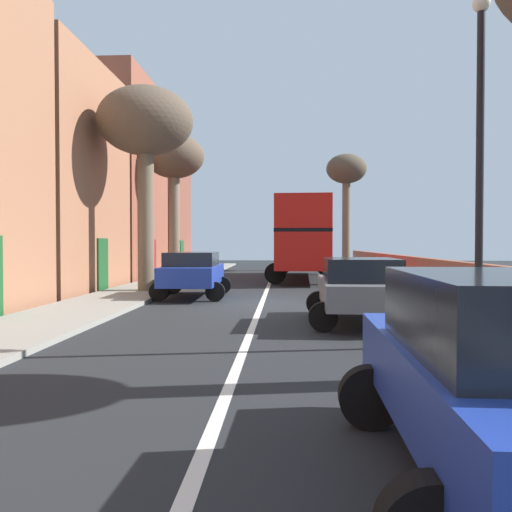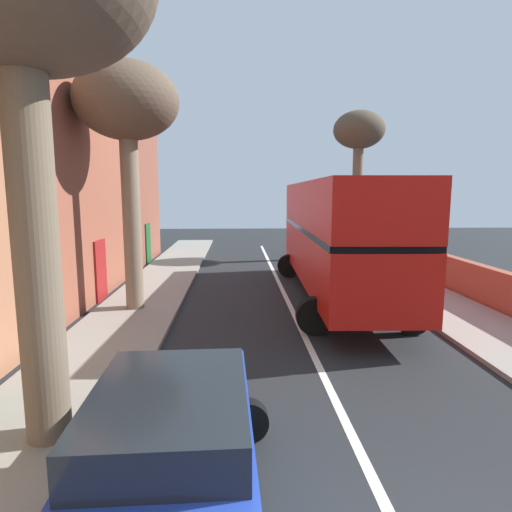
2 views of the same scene
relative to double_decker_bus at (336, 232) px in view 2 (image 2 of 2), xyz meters
The scene contains 4 objects.
double_decker_bus is the anchor object (origin of this frame).
parked_car_blue_left_2 10.95m from the double_decker_bus, 112.76° to the right, with size 2.56×4.24×1.59m.
street_tree_left_2 7.78m from the double_decker_bus, 168.41° to the right, with size 3.07×3.07×7.40m.
street_tree_right_3 10.89m from the double_decker_bus, 70.31° to the left, with size 2.83×2.83×8.09m.
Camera 2 is at (-1.75, -2.69, 3.69)m, focal length 29.79 mm.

